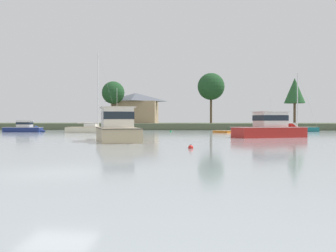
% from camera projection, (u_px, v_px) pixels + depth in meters
% --- Properties ---
extents(ground_plane, '(409.00, 409.00, 0.00)m').
position_uv_depth(ground_plane, '(59.00, 173.00, 13.09)').
color(ground_plane, '#939EA3').
extents(far_shore_bank, '(184.05, 40.19, 1.33)m').
position_uv_depth(far_shore_bank, '(181.00, 126.00, 93.96)').
color(far_shore_bank, '#4C563D').
rests_on(far_shore_bank, ground).
extents(cruiser_sand, '(6.47, 11.16, 6.07)m').
position_uv_depth(cruiser_sand, '(116.00, 133.00, 34.96)').
color(cruiser_sand, tan).
rests_on(cruiser_sand, ground).
extents(dinghy_orange, '(3.02, 2.88, 0.52)m').
position_uv_depth(dinghy_orange, '(222.00, 132.00, 57.51)').
color(dinghy_orange, orange).
rests_on(dinghy_orange, ground).
extents(sailboat_teal, '(8.42, 3.41, 10.70)m').
position_uv_depth(sailboat_teal, '(293.00, 130.00, 64.44)').
color(sailboat_teal, '#196B70').
rests_on(sailboat_teal, ground).
extents(sailboat_cream, '(8.81, 3.32, 12.90)m').
position_uv_depth(sailboat_cream, '(94.00, 131.00, 57.46)').
color(sailboat_cream, beige).
rests_on(sailboat_cream, ground).
extents(cruiser_navy, '(7.01, 2.47, 3.36)m').
position_uv_depth(cruiser_navy, '(27.00, 129.00, 60.93)').
color(cruiser_navy, navy).
rests_on(cruiser_navy, ground).
extents(cruiser_red, '(9.54, 6.30, 5.40)m').
position_uv_depth(cruiser_red, '(276.00, 131.00, 41.42)').
color(cruiser_red, '#B2231E').
rests_on(cruiser_red, ground).
extents(mooring_buoy_red, '(0.34, 0.34, 0.39)m').
position_uv_depth(mooring_buoy_red, '(191.00, 148.00, 24.55)').
color(mooring_buoy_red, red).
rests_on(mooring_buoy_red, ground).
extents(mooring_buoy_green, '(0.38, 0.38, 0.43)m').
position_uv_depth(mooring_buoy_green, '(171.00, 131.00, 62.69)').
color(mooring_buoy_green, '#1E8C47').
rests_on(mooring_buoy_green, ground).
extents(shore_tree_right, '(4.10, 4.10, 9.11)m').
position_uv_depth(shore_tree_right, '(295.00, 91.00, 73.98)').
color(shore_tree_right, brown).
rests_on(shore_tree_right, far_shore_bank).
extents(shore_tree_right_mid, '(5.23, 5.23, 9.69)m').
position_uv_depth(shore_tree_right_mid, '(113.00, 93.00, 85.69)').
color(shore_tree_right_mid, brown).
rests_on(shore_tree_right_mid, far_shore_bank).
extents(shore_tree_inland_c, '(6.34, 6.34, 11.82)m').
position_uv_depth(shore_tree_inland_c, '(211.00, 87.00, 87.17)').
color(shore_tree_inland_c, brown).
rests_on(shore_tree_inland_c, far_shore_bank).
extents(cottage_behind_trees, '(11.16, 8.12, 7.33)m').
position_uv_depth(cottage_behind_trees, '(136.00, 108.00, 90.05)').
color(cottage_behind_trees, tan).
rests_on(cottage_behind_trees, far_shore_bank).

